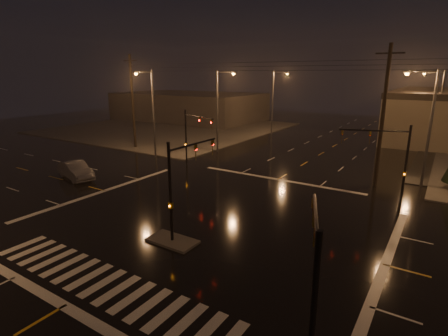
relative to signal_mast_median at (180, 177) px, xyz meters
The scene contains 19 objects.
ground 4.85m from the signal_mast_median, 90.00° to the left, with size 140.00×140.00×0.00m, color black.
sidewalk_nw 44.80m from the signal_mast_median, 132.21° to the left, with size 36.00×36.00×0.12m, color #43403C.
median_island 3.79m from the signal_mast_median, 90.00° to the right, with size 3.00×1.60×0.15m, color #43403C.
crosswalk 7.01m from the signal_mast_median, 90.00° to the right, with size 15.00×2.60×0.01m, color beige.
stop_bar_near 8.77m from the signal_mast_median, 90.00° to the right, with size 16.00×0.50×0.01m, color beige.
stop_bar_far 14.56m from the signal_mast_median, 90.00° to the left, with size 16.00×0.50×0.01m, color beige.
commercial_block 57.07m from the signal_mast_median, 127.83° to the left, with size 30.00×18.00×5.60m, color #413B39.
signal_mast_median is the anchor object (origin of this frame).
signal_mast_ne 16.27m from the signal_mast_median, 54.28° to the left, with size 4.84×1.86×6.00m.
signal_mast_nw 16.27m from the signal_mast_median, 125.72° to the left, with size 4.84×1.86×6.00m.
signal_mast_se 12.22m from the signal_mast_median, 33.15° to the right, with size 1.55×3.87×6.00m.
streetlight_1 23.94m from the signal_mast_median, 117.96° to the left, with size 2.77×0.32×10.00m.
streetlight_2 38.78m from the signal_mast_median, 106.79° to the left, with size 2.77×0.32×10.00m.
streetlight_3 22.20m from the signal_mast_median, 59.61° to the left, with size 2.77×0.32×10.00m.
streetlight_4 40.69m from the signal_mast_median, 74.03° to the left, with size 2.77×0.32×10.00m.
streetlight_5 21.53m from the signal_mast_median, 138.30° to the left, with size 0.32×2.77×10.00m.
utility_pole_0 27.95m from the signal_mast_median, 142.19° to the left, with size 2.20×0.32×12.00m.
utility_pole_1 19.00m from the signal_mast_median, 64.89° to the left, with size 2.20×0.32×12.00m.
car_crossing 16.91m from the signal_mast_median, 166.06° to the left, with size 1.74×5.00×1.65m, color slate.
Camera 1 is at (12.70, -18.12, 9.59)m, focal length 28.00 mm.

